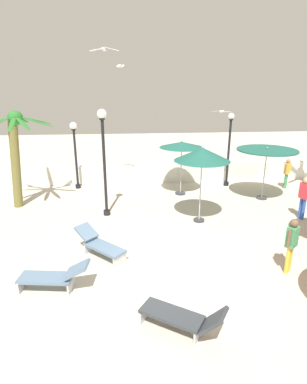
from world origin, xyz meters
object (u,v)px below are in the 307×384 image
(lamp_post_0, at_px, (104,152))
(lounge_chair_0, at_px, (182,317))
(patio_umbrella_2, at_px, (182,146))
(patio_umbrella_1, at_px, (267,152))
(seagull_0, at_px, (120,66))
(lamp_post_3, at_px, (229,145))
(guest_0, at_px, (304,194))
(lamp_post_1, at_px, (75,148))
(lounge_chair_2, at_px, (100,244))
(patio_umbrella_4, at_px, (202,155))
(seagull_2, at_px, (222,111))
(guest_1, at_px, (292,241))
(lounge_chair_1, at_px, (54,276))
(seagull_1, at_px, (104,49))
(guest_2, at_px, (287,171))
(palm_tree_0, at_px, (16,147))

(lamp_post_0, xyz_separation_m, lounge_chair_0, (1.95, -6.83, -2.28))
(patio_umbrella_2, bearing_deg, lamp_post_0, -146.37)
(patio_umbrella_1, distance_m, seagull_0, 7.92)
(lamp_post_3, bearing_deg, patio_umbrella_1, -64.81)
(patio_umbrella_1, height_order, guest_0, patio_umbrella_1)
(lamp_post_1, distance_m, lamp_post_3, 7.96)
(lounge_chair_2, bearing_deg, guest_0, 15.41)
(guest_0, height_order, seagull_0, seagull_0)
(lamp_post_3, bearing_deg, lamp_post_0, -150.62)
(patio_umbrella_2, distance_m, lounge_chair_0, 9.55)
(patio_umbrella_1, height_order, patio_umbrella_2, patio_umbrella_2)
(lamp_post_0, xyz_separation_m, lamp_post_1, (-1.68, 3.82, -0.54))
(patio_umbrella_1, xyz_separation_m, lounge_chair_0, (-5.36, -8.14, -1.86))
(patio_umbrella_4, relative_size, seagull_2, 2.72)
(lamp_post_3, bearing_deg, guest_0, -71.01)
(patio_umbrella_1, bearing_deg, lounge_chair_2, -147.70)
(patio_umbrella_1, bearing_deg, guest_1, -107.22)
(patio_umbrella_2, bearing_deg, lounge_chair_0, -99.83)
(lounge_chair_1, distance_m, guest_0, 9.82)
(lamp_post_3, relative_size, lounge_chair_0, 2.05)
(lounge_chair_1, height_order, guest_1, guest_1)
(patio_umbrella_4, relative_size, lamp_post_3, 0.78)
(seagull_1, bearing_deg, lamp_post_0, -96.54)
(lounge_chair_1, distance_m, guest_2, 12.98)
(lounge_chair_1, xyz_separation_m, seagull_1, (1.27, 6.33, 6.09))
(guest_0, relative_size, seagull_1, 1.43)
(guest_1, bearing_deg, patio_umbrella_4, 114.09)
(lamp_post_0, bearing_deg, palm_tree_0, 160.23)
(guest_2, relative_size, seagull_2, 1.41)
(patio_umbrella_1, distance_m, patio_umbrella_2, 3.92)
(palm_tree_0, bearing_deg, lounge_chair_1, -67.50)
(patio_umbrella_1, distance_m, lounge_chair_0, 9.93)
(patio_umbrella_4, bearing_deg, guest_0, -2.08)
(seagull_2, bearing_deg, lounge_chair_1, -124.84)
(lounge_chair_0, height_order, guest_1, guest_1)
(lamp_post_0, distance_m, seagull_2, 8.81)
(lounge_chair_2, height_order, guest_2, guest_2)
(guest_2, bearing_deg, seagull_0, 174.44)
(lounge_chair_2, relative_size, seagull_2, 1.55)
(lamp_post_0, height_order, guest_0, lamp_post_0)
(patio_umbrella_1, xyz_separation_m, seagull_1, (-7.16, -0.02, 4.25))
(palm_tree_0, bearing_deg, seagull_0, 26.59)
(patio_umbrella_4, height_order, seagull_1, seagull_1)
(seagull_0, bearing_deg, patio_umbrella_2, -24.09)
(palm_tree_0, relative_size, lamp_post_1, 1.22)
(patio_umbrella_4, bearing_deg, guest_2, 34.46)
(lamp_post_0, distance_m, guest_0, 8.12)
(lamp_post_3, xyz_separation_m, seagull_2, (0.21, 2.35, 1.54))
(guest_1, distance_m, seagull_2, 11.10)
(guest_0, relative_size, seagull_0, 1.26)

